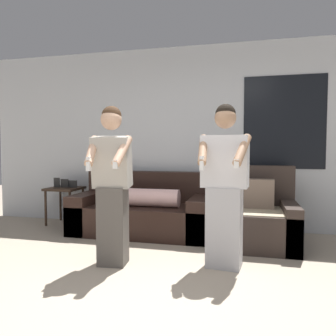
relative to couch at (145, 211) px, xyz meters
The scene contains 7 objects.
ground_plane 2.34m from the couch, 74.94° to the right, with size 14.00×14.00×0.00m, color tan.
wall_back 1.33m from the couch, 39.02° to the left, with size 6.76×0.07×2.70m.
couch is the anchor object (origin of this frame).
armchair 1.57m from the couch, ahead, with size 0.90×0.92×0.96m.
side_table 1.41m from the couch, behind, with size 0.49×0.49×0.73m.
person_left 1.43m from the couch, 86.33° to the right, with size 0.43×0.50×1.61m.
person_right 1.72m from the couch, 43.34° to the right, with size 0.51×0.49×1.62m.
Camera 1 is at (0.81, -2.14, 1.18)m, focal length 35.00 mm.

